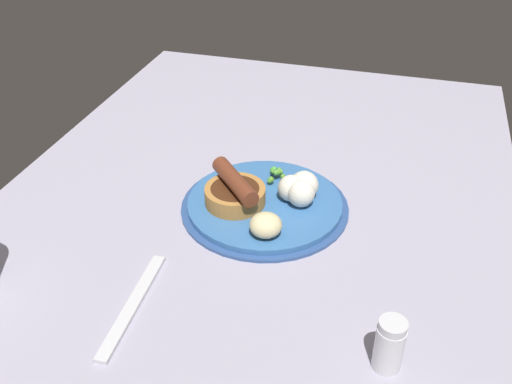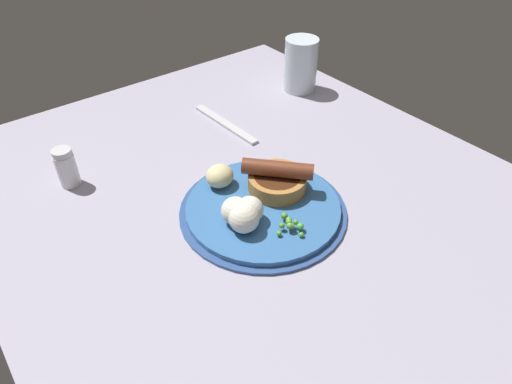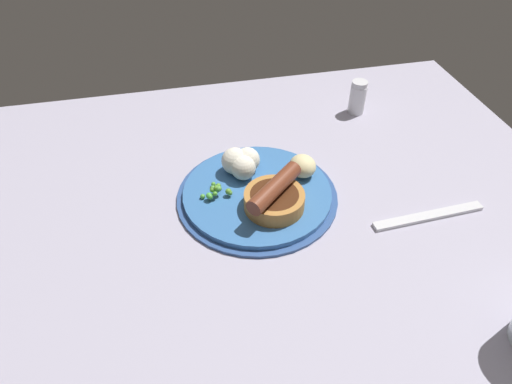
# 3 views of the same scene
# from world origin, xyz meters

# --- Properties ---
(dining_table) EXTENTS (1.10, 0.80, 0.03)m
(dining_table) POSITION_xyz_m (0.00, 0.00, 0.01)
(dining_table) COLOR #9E99AD
(dining_table) RESTS_ON ground
(dinner_plate) EXTENTS (0.25, 0.25, 0.01)m
(dinner_plate) POSITION_xyz_m (-0.03, -0.02, 0.04)
(dinner_plate) COLOR #2D4C84
(dinner_plate) RESTS_ON dining_table
(sausage_pudding) EXTENTS (0.10, 0.09, 0.05)m
(sausage_pudding) POSITION_xyz_m (-0.05, 0.02, 0.06)
(sausage_pudding) COLOR #AD7538
(sausage_pudding) RESTS_ON dinner_plate
(pea_pile) EXTENTS (0.05, 0.04, 0.02)m
(pea_pile) POSITION_xyz_m (0.03, -0.02, 0.05)
(pea_pile) COLOR #59982F
(pea_pile) RESTS_ON dinner_plate
(cauliflower_floret) EXTENTS (0.06, 0.06, 0.04)m
(cauliflower_floret) POSITION_xyz_m (-0.02, -0.07, 0.07)
(cauliflower_floret) COLOR silver
(cauliflower_floret) RESTS_ON dinner_plate
(potato_chunk_0) EXTENTS (0.05, 0.05, 0.04)m
(potato_chunk_0) POSITION_xyz_m (-0.11, -0.04, 0.06)
(potato_chunk_0) COLOR beige
(potato_chunk_0) RESTS_ON dinner_plate
(fork) EXTENTS (0.18, 0.02, 0.01)m
(fork) POSITION_xyz_m (-0.28, 0.08, 0.03)
(fork) COLOR silver
(fork) RESTS_ON dining_table
(salt_shaker) EXTENTS (0.03, 0.03, 0.07)m
(salt_shaker) POSITION_xyz_m (-0.28, -0.22, 0.06)
(salt_shaker) COLOR silver
(salt_shaker) RESTS_ON dining_table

